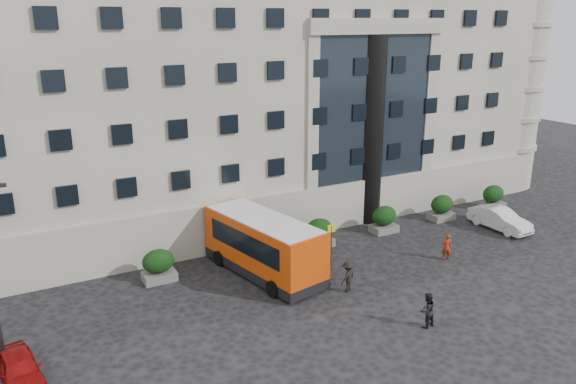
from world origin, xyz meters
The scene contains 16 objects.
ground centered at (0.00, 0.00, 0.00)m, with size 120.00×120.00×0.00m, color black.
civic_building centered at (6.00, 22.00, 9.00)m, with size 44.00×24.00×18.00m, color gray.
entrance_column centered at (12.00, 10.30, 6.50)m, with size 1.80×1.80×13.00m, color black.
hedge_a centered at (-4.00, 7.80, 0.93)m, with size 1.80×1.26×1.84m.
hedge_b centered at (1.20, 7.80, 0.93)m, with size 1.80×1.26×1.84m.
hedge_c centered at (6.40, 7.80, 0.93)m, with size 1.80×1.26×1.84m.
hedge_d centered at (11.60, 7.80, 0.93)m, with size 1.80×1.26×1.84m.
hedge_e centered at (16.80, 7.80, 0.93)m, with size 1.80×1.26×1.84m.
hedge_f centered at (22.00, 7.80, 0.93)m, with size 1.80×1.26×1.84m.
bus_stop_sign centered at (5.50, 5.00, 1.73)m, with size 0.50×0.08×2.52m.
minibus centered at (1.52, 5.86, 1.84)m, with size 4.31×8.42×3.35m.
parked_car_a centered at (-11.50, 1.43, 0.62)m, with size 1.47×3.66×1.25m, color maroon.
white_taxi centered at (18.96, 4.42, 0.74)m, with size 1.57×4.49×1.48m, color silver.
pedestrian_a centered at (12.07, 2.35, 0.82)m, with size 0.60×0.39×1.64m, color maroon.
pedestrian_b centered at (5.69, -3.04, 0.87)m, with size 0.85×0.66×1.75m, color black.
pedestrian_c centered at (4.48, 1.75, 0.85)m, with size 1.10×0.63×1.71m, color black.
Camera 1 is at (-11.28, -20.58, 13.98)m, focal length 35.00 mm.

